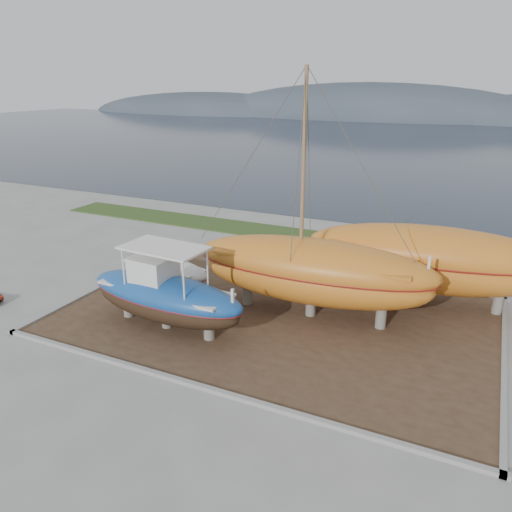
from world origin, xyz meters
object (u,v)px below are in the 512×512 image
at_px(orange_sailboat, 315,200).
at_px(orange_bare_hull, 426,267).
at_px(blue_caique, 165,288).
at_px(white_dinghy, 174,274).

xyz_separation_m(orange_sailboat, orange_bare_hull, (4.27, 3.39, -3.37)).
xyz_separation_m(blue_caique, orange_sailboat, (5.05, 3.62, 3.39)).
bearing_deg(orange_sailboat, blue_caique, -146.92).
xyz_separation_m(blue_caique, white_dinghy, (-2.12, 3.66, -1.09)).
bearing_deg(white_dinghy, blue_caique, -45.29).
bearing_deg(blue_caique, orange_sailboat, 39.08).
distance_m(blue_caique, orange_sailboat, 7.08).
height_order(orange_sailboat, orange_bare_hull, orange_sailboat).
height_order(blue_caique, orange_sailboat, orange_sailboat).
bearing_deg(white_dinghy, orange_sailboat, 14.23).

